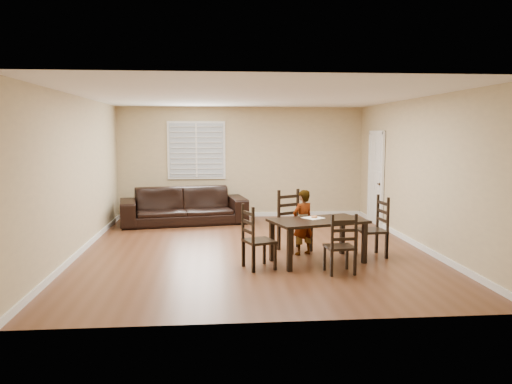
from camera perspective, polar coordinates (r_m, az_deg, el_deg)
ground at (r=9.02m, az=-0.34°, el=-6.51°), size 7.00×7.00×0.00m
room at (r=8.96m, az=-0.22°, el=5.08°), size 6.04×7.04×2.72m
dining_table at (r=8.06m, az=7.10°, el=-3.79°), size 1.65×1.22×0.69m
chair_near at (r=8.90m, az=3.99°, el=-3.50°), size 0.64×0.62×1.07m
chair_far at (r=7.42m, az=9.84°, el=-6.24°), size 0.44×0.42×0.91m
chair_left at (r=7.61m, az=-0.46°, el=-5.54°), size 0.54×0.56×0.99m
chair_right at (r=8.66m, az=13.81°, el=-4.12°), size 0.47×0.50×1.02m
child at (r=8.53m, az=5.37°, el=-3.47°), size 0.49×0.43×1.12m
napkin at (r=8.18m, az=6.55°, el=-2.96°), size 0.40×0.40×0.00m
donut at (r=8.19m, az=6.67°, el=-2.79°), size 0.11×0.11×0.04m
sofa at (r=11.53m, az=-8.25°, el=-1.56°), size 2.97×1.56×0.82m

